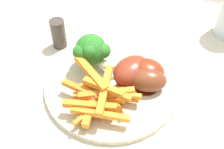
% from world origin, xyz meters
% --- Properties ---
extents(dining_table, '(1.18, 0.72, 0.70)m').
position_xyz_m(dining_table, '(0.00, 0.00, 0.60)').
color(dining_table, beige).
rests_on(dining_table, ground_plane).
extents(dinner_plate, '(0.24, 0.24, 0.01)m').
position_xyz_m(dinner_plate, '(0.07, -0.02, 0.71)').
color(dinner_plate, beige).
rests_on(dinner_plate, dining_table).
extents(broccoli_floret_front, '(0.07, 0.06, 0.07)m').
position_xyz_m(broccoli_floret_front, '(0.12, -0.04, 0.76)').
color(broccoli_floret_front, '#7FA654').
rests_on(broccoli_floret_front, dinner_plate).
extents(carrot_fries_pile, '(0.14, 0.12, 0.05)m').
position_xyz_m(carrot_fries_pile, '(0.07, 0.03, 0.74)').
color(carrot_fries_pile, orange).
rests_on(carrot_fries_pile, dinner_plate).
extents(chicken_drumstick_near, '(0.11, 0.06, 0.04)m').
position_xyz_m(chicken_drumstick_near, '(0.01, -0.03, 0.73)').
color(chicken_drumstick_near, '#4B1E11').
rests_on(chicken_drumstick_near, dinner_plate).
extents(chicken_drumstick_far, '(0.12, 0.06, 0.04)m').
position_xyz_m(chicken_drumstick_far, '(0.02, -0.04, 0.73)').
color(chicken_drumstick_far, '#55190D').
rests_on(chicken_drumstick_far, dinner_plate).
extents(chicken_drumstick_extra, '(0.09, 0.13, 0.04)m').
position_xyz_m(chicken_drumstick_extra, '(0.04, -0.03, 0.73)').
color(chicken_drumstick_extra, '#5E1C11').
rests_on(chicken_drumstick_extra, dinner_plate).
extents(pepper_shaker, '(0.03, 0.03, 0.06)m').
position_xyz_m(pepper_shaker, '(0.21, -0.08, 0.73)').
color(pepper_shaker, '#423833').
rests_on(pepper_shaker, dining_table).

